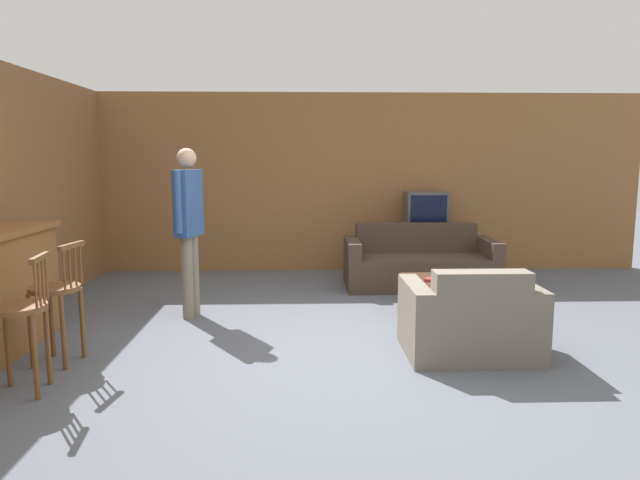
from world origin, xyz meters
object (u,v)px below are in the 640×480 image
Objects in this scene: bar_chair_near at (20,318)px; book_on_table at (433,280)px; couch_far at (419,265)px; tv at (425,211)px; coffee_table at (432,286)px; bar_chair_mid at (57,297)px; tv_unit at (424,252)px; person_by_window at (189,221)px; armchair_near at (470,322)px.

book_on_table is (3.37, 1.97, -0.17)m from bar_chair_near.
couch_far is 1.34m from book_on_table.
coffee_table is at bearing -99.84° from tv.
tv_unit is at bearing 43.20° from bar_chair_mid.
coffee_table is 2.27m from tv.
bar_chair_near is 0.85× the size of tv_unit.
bar_chair_mid is 3.64m from coffee_table.
tv_unit is 2.17m from book_on_table.
person_by_window reaches higher than bar_chair_near.
person_by_window is (-2.69, -1.37, 0.73)m from couch_far.
tv is (0.37, 2.15, 0.61)m from coffee_table.
armchair_near is 1.29m from book_on_table.
tv_unit is 2.03× the size of tv.
tv reaches higher than couch_far.
bar_chair_near is at bearing -89.99° from bar_chair_mid.
bar_chair_mid is at bearing -178.58° from armchair_near.
armchair_near reaches higher than coffee_table.
bar_chair_mid is 1.64m from person_by_window.
couch_far reaches higher than tv_unit.
book_on_table is at bearing -95.69° from couch_far.
tv is at bearing 73.50° from couch_far.
bar_chair_mid is 0.56× the size of person_by_window.
couch_far is 1.05m from tv.
bar_chair_mid reaches higher than couch_far.
person_by_window is at bearing 154.13° from armchair_near.
tv reaches higher than bar_chair_mid.
bar_chair_mid is at bearing -121.20° from person_by_window.
bar_chair_near is 0.60m from bar_chair_mid.
person_by_window is at bearing 58.80° from bar_chair_mid.
bar_chair_near is 5.57m from tv_unit.
armchair_near is 3.45m from tv_unit.
bar_chair_mid is 0.52× the size of couch_far.
tv reaches higher than coffee_table.
couch_far is 1.64× the size of tv_unit.
bar_chair_near and bar_chair_mid have the same top height.
bar_chair_mid is 0.85× the size of tv_unit.
person_by_window is at bearing 67.30° from bar_chair_near.
tv_unit is at bearing 84.27° from armchair_near.
bar_chair_mid is 4.44m from couch_far.
tv_unit reaches higher than coffee_table.
person_by_window reaches higher than tv_unit.
tv is at bearing 84.27° from armchair_near.
person_by_window is at bearing -179.21° from book_on_table.
couch_far is (3.51, 2.71, -0.26)m from bar_chair_mid.
couch_far is at bearing 43.32° from bar_chair_near.
tv is at bearing 36.54° from person_by_window.
bar_chair_mid is 3.65m from book_on_table.
bar_chair_mid is (-0.00, 0.60, 0.00)m from bar_chair_near.
bar_chair_near is at bearing -149.65° from book_on_table.
coffee_table is 4.89× the size of book_on_table.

